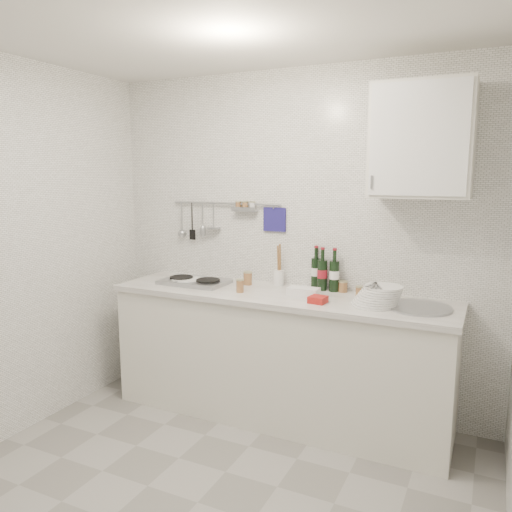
{
  "coord_description": "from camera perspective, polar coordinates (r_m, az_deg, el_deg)",
  "views": [
    {
      "loc": [
        1.34,
        -2.06,
        1.75
      ],
      "look_at": [
        -0.08,
        0.9,
        1.21
      ],
      "focal_mm": 35.0,
      "sensor_mm": 36.0,
      "label": 1
    }
  ],
  "objects": [
    {
      "name": "strawberry_punnet",
      "position": [
        3.28,
        7.09,
        -4.96
      ],
      "size": [
        0.12,
        0.12,
        0.04
      ],
      "primitive_type": "cube",
      "rotation": [
        0.0,
        0.0,
        -0.1
      ],
      "color": "red",
      "rests_on": "counter"
    },
    {
      "name": "plate_stack_hob",
      "position": [
        3.87,
        -8.06,
        -2.82
      ],
      "size": [
        0.25,
        0.24,
        0.03
      ],
      "rotation": [
        0.0,
        0.0,
        0.29
      ],
      "color": "#516FB9",
      "rests_on": "counter"
    },
    {
      "name": "wall_cabinet",
      "position": [
        3.31,
        18.46,
        12.38
      ],
      "size": [
        0.6,
        0.38,
        0.7
      ],
      "color": "silver",
      "rests_on": "back_wall"
    },
    {
      "name": "counter",
      "position": [
        3.67,
        2.67,
        -11.65
      ],
      "size": [
        2.44,
        0.64,
        0.96
      ],
      "color": "silver",
      "rests_on": "floor"
    },
    {
      "name": "wine_bottles",
      "position": [
        3.62,
        7.79,
        -1.44
      ],
      "size": [
        0.23,
        0.13,
        0.31
      ],
      "rotation": [
        0.0,
        0.0,
        -0.34
      ],
      "color": "black",
      "rests_on": "counter"
    },
    {
      "name": "jar_d",
      "position": [
        3.53,
        -1.84,
        -3.4
      ],
      "size": [
        0.06,
        0.06,
        0.1
      ],
      "rotation": [
        0.0,
        0.0,
        -0.3
      ],
      "color": "brown",
      "rests_on": "counter"
    },
    {
      "name": "utensil_crock",
      "position": [
        3.74,
        2.61,
        -2.27
      ],
      "size": [
        0.08,
        0.08,
        0.32
      ],
      "rotation": [
        0.0,
        0.0,
        0.31
      ],
      "color": "white",
      "rests_on": "counter"
    },
    {
      "name": "wall_rail",
      "position": [
        3.94,
        -3.8,
        4.64
      ],
      "size": [
        0.98,
        0.09,
        0.34
      ],
      "color": "#93969B",
      "rests_on": "back_wall"
    },
    {
      "name": "butter_dish",
      "position": [
        3.42,
        5.45,
        -4.14
      ],
      "size": [
        0.21,
        0.11,
        0.06
      ],
      "primitive_type": "cube",
      "rotation": [
        0.0,
        0.0,
        0.02
      ],
      "color": "white",
      "rests_on": "counter"
    },
    {
      "name": "jar_a",
      "position": [
        3.77,
        -0.95,
        -2.53
      ],
      "size": [
        0.07,
        0.07,
        0.1
      ],
      "rotation": [
        0.0,
        0.0,
        0.41
      ],
      "color": "brown",
      "rests_on": "counter"
    },
    {
      "name": "plate_stack_sink",
      "position": [
        3.28,
        13.82,
        -4.48
      ],
      "size": [
        0.32,
        0.3,
        0.13
      ],
      "rotation": [
        0.0,
        0.0,
        0.12
      ],
      "color": "white",
      "rests_on": "counter"
    },
    {
      "name": "floor",
      "position": [
        3.01,
        -6.71,
        -26.19
      ],
      "size": [
        3.0,
        3.0,
        0.0
      ],
      "primitive_type": "plane",
      "color": "slate",
      "rests_on": "ground"
    },
    {
      "name": "back_wall",
      "position": [
        3.74,
        4.47,
        1.67
      ],
      "size": [
        3.0,
        0.02,
        2.5
      ],
      "primitive_type": "cube",
      "color": "silver",
      "rests_on": "floor"
    },
    {
      "name": "jar_b",
      "position": [
        3.6,
        9.92,
        -3.43
      ],
      "size": [
        0.07,
        0.07,
        0.08
      ],
      "rotation": [
        0.0,
        0.0,
        0.23
      ],
      "color": "brown",
      "rests_on": "counter"
    },
    {
      "name": "ceiling",
      "position": [
        2.57,
        -7.89,
        26.31
      ],
      "size": [
        3.0,
        3.0,
        0.0
      ],
      "primitive_type": "plane",
      "rotation": [
        3.14,
        0.0,
        0.0
      ],
      "color": "silver",
      "rests_on": "back_wall"
    },
    {
      "name": "jar_c",
      "position": [
        3.5,
        11.75,
        -3.93
      ],
      "size": [
        0.06,
        0.06,
        0.07
      ],
      "rotation": [
        0.0,
        0.0,
        0.37
      ],
      "color": "brown",
      "rests_on": "counter"
    }
  ]
}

